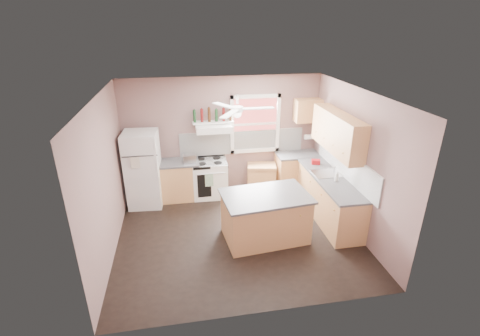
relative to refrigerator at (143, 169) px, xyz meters
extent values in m
plane|color=black|center=(1.80, -1.54, -0.84)|extent=(4.50, 4.50, 0.00)
plane|color=white|center=(1.80, -1.54, 1.86)|extent=(4.50, 4.50, 0.00)
cube|color=#785A56|center=(1.80, 0.49, 0.51)|extent=(4.50, 0.05, 2.70)
cube|color=#785A56|center=(4.08, -1.54, 0.51)|extent=(0.05, 4.00, 2.70)
cube|color=#785A56|center=(-0.47, -1.54, 0.51)|extent=(0.05, 4.00, 2.70)
cube|color=white|center=(2.25, 0.45, 0.34)|extent=(2.90, 0.03, 0.55)
cube|color=white|center=(4.04, -1.24, 0.34)|extent=(0.03, 2.60, 0.55)
cube|color=maroon|center=(2.55, 0.45, 0.76)|extent=(1.00, 0.02, 1.20)
cube|color=white|center=(2.55, 0.42, 0.76)|extent=(1.16, 0.07, 1.36)
cube|color=white|center=(0.00, 0.00, 0.00)|extent=(0.75, 0.74, 1.67)
cube|color=tan|center=(0.74, 0.16, -0.41)|extent=(0.90, 0.60, 0.86)
cube|color=#464649|center=(0.74, 0.16, 0.04)|extent=(0.92, 0.62, 0.04)
cube|color=silver|center=(1.00, 0.07, 0.15)|extent=(0.29, 0.18, 0.18)
cube|color=white|center=(1.45, 0.16, -0.41)|extent=(0.80, 0.67, 0.86)
cube|color=white|center=(1.57, 0.21, 0.78)|extent=(0.78, 0.50, 0.14)
cube|color=white|center=(1.57, 0.33, 0.88)|extent=(0.90, 0.26, 0.03)
cube|color=tan|center=(2.68, 0.21, -0.51)|extent=(0.73, 0.55, 0.66)
cube|color=tan|center=(3.55, 0.16, -0.41)|extent=(1.00, 0.60, 0.86)
cube|color=tan|center=(3.75, -1.24, -0.41)|extent=(0.60, 2.20, 0.86)
cube|color=#464649|center=(3.55, 0.16, 0.04)|extent=(1.02, 0.62, 0.04)
cube|color=#464649|center=(3.74, -1.24, 0.04)|extent=(0.62, 2.22, 0.04)
cube|color=silver|center=(3.74, -1.04, 0.06)|extent=(0.55, 0.45, 0.03)
cylinder|color=silver|center=(3.90, -1.04, 0.13)|extent=(0.03, 0.03, 0.14)
cube|color=tan|center=(3.88, -1.04, 0.94)|extent=(0.33, 1.80, 0.76)
cube|color=tan|center=(3.75, 0.29, 1.06)|extent=(0.60, 0.33, 0.52)
cylinder|color=white|center=(3.87, 0.32, 0.41)|extent=(0.26, 0.12, 0.12)
cube|color=tan|center=(2.29, -1.74, -0.41)|extent=(1.57, 1.08, 0.86)
cube|color=#464649|center=(2.29, -1.74, 0.04)|extent=(1.66, 1.18, 0.04)
cylinder|color=white|center=(1.80, -1.54, 1.61)|extent=(0.20, 0.20, 0.08)
imported|color=silver|center=(3.79, -1.41, 0.17)|extent=(0.11, 0.11, 0.22)
cube|color=#A80E13|center=(3.72, -0.50, 0.11)|extent=(0.21, 0.16, 0.10)
cylinder|color=#143819|center=(1.17, 0.33, 1.03)|extent=(0.06, 0.06, 0.27)
cylinder|color=#590F0F|center=(1.33, 0.33, 1.04)|extent=(0.06, 0.06, 0.29)
cylinder|color=#3F230F|center=(1.49, 0.33, 1.05)|extent=(0.06, 0.06, 0.31)
cylinder|color=#143819|center=(1.65, 0.33, 1.03)|extent=(0.06, 0.06, 0.27)
cylinder|color=#590F0F|center=(1.81, 0.33, 1.04)|extent=(0.06, 0.06, 0.29)
cylinder|color=#3F230F|center=(1.97, 0.33, 1.05)|extent=(0.06, 0.06, 0.31)
camera|label=1|loc=(0.85, -7.14, 2.99)|focal=26.00mm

